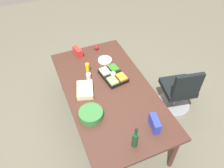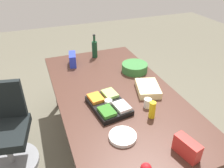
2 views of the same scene
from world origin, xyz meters
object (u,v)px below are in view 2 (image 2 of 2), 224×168
(paper_plate_stack, at_px, (123,137))
(mustard_bottle, at_px, (152,110))
(sheet_cake, at_px, (148,88))
(chip_bag_red, at_px, (187,148))
(office_chair, at_px, (6,136))
(conference_table, at_px, (116,97))
(salad_bowl, at_px, (135,68))
(veggie_tray, at_px, (108,105))
(chip_bag_blue, at_px, (73,59))
(wine_bottle, at_px, (95,49))
(paper_cup, at_px, (148,103))

(paper_plate_stack, distance_m, mustard_bottle, 0.37)
(sheet_cake, bearing_deg, chip_bag_red, -9.97)
(chip_bag_red, height_order, sheet_cake, chip_bag_red)
(sheet_cake, bearing_deg, office_chair, -100.35)
(conference_table, height_order, salad_bowl, salad_bowl)
(sheet_cake, height_order, veggie_tray, veggie_tray)
(office_chair, relative_size, mustard_bottle, 5.81)
(chip_bag_blue, xyz_separation_m, sheet_cake, (0.89, 0.59, -0.04))
(conference_table, bearing_deg, wine_bottle, 176.47)
(chip_bag_red, bearing_deg, chip_bag_blue, -165.54)
(conference_table, bearing_deg, chip_bag_red, 10.32)
(chip_bag_red, bearing_deg, paper_cup, 178.57)
(veggie_tray, distance_m, salad_bowl, 0.78)
(conference_table, relative_size, veggie_tray, 4.87)
(conference_table, bearing_deg, sheet_cake, 72.77)
(office_chair, distance_m, salad_bowl, 1.60)
(wine_bottle, xyz_separation_m, salad_bowl, (0.57, 0.33, -0.07))
(wine_bottle, bearing_deg, conference_table, -3.53)
(conference_table, relative_size, office_chair, 2.41)
(veggie_tray, xyz_separation_m, paper_plate_stack, (0.41, -0.03, -0.02))
(paper_plate_stack, xyz_separation_m, mustard_bottle, (-0.15, 0.34, 0.06))
(chip_bag_blue, bearing_deg, paper_cup, 22.25)
(conference_table, height_order, chip_bag_blue, chip_bag_blue)
(conference_table, height_order, sheet_cake, sheet_cake)
(office_chair, relative_size, veggie_tray, 2.02)
(chip_bag_red, height_order, paper_cup, chip_bag_red)
(veggie_tray, bearing_deg, mustard_bottle, 49.90)
(paper_plate_stack, bearing_deg, paper_cup, 127.61)
(paper_cup, bearing_deg, sheet_cake, 150.92)
(veggie_tray, relative_size, mustard_bottle, 2.87)
(office_chair, height_order, wine_bottle, wine_bottle)
(office_chair, relative_size, paper_cup, 10.24)
(paper_plate_stack, height_order, paper_cup, paper_cup)
(wine_bottle, bearing_deg, salad_bowl, 29.90)
(sheet_cake, distance_m, veggie_tray, 0.49)
(sheet_cake, height_order, salad_bowl, salad_bowl)
(paper_cup, bearing_deg, office_chair, -110.82)
(conference_table, height_order, wine_bottle, wine_bottle)
(mustard_bottle, bearing_deg, conference_table, -162.52)
(paper_plate_stack, bearing_deg, veggie_tray, 175.97)
(paper_cup, relative_size, mustard_bottle, 0.57)
(chip_bag_blue, bearing_deg, conference_table, 19.20)
(paper_plate_stack, bearing_deg, sheet_cake, 136.12)
(wine_bottle, xyz_separation_m, paper_cup, (1.25, 0.13, -0.08))
(conference_table, relative_size, chip_bag_red, 11.09)
(wine_bottle, bearing_deg, office_chair, -58.17)
(conference_table, height_order, mustard_bottle, mustard_bottle)
(office_chair, height_order, salad_bowl, office_chair)
(paper_plate_stack, xyz_separation_m, paper_cup, (-0.29, 0.37, 0.03))
(conference_table, bearing_deg, mustard_bottle, 17.48)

